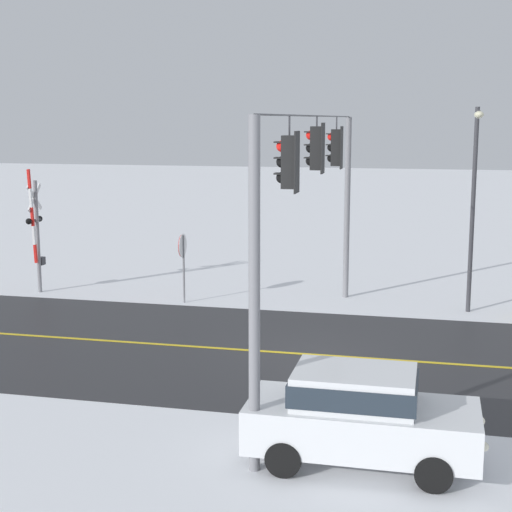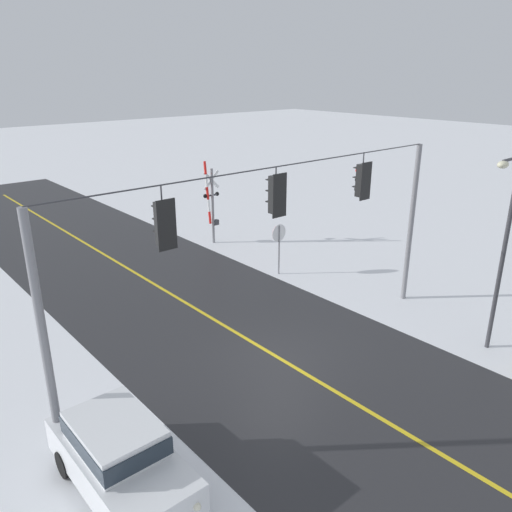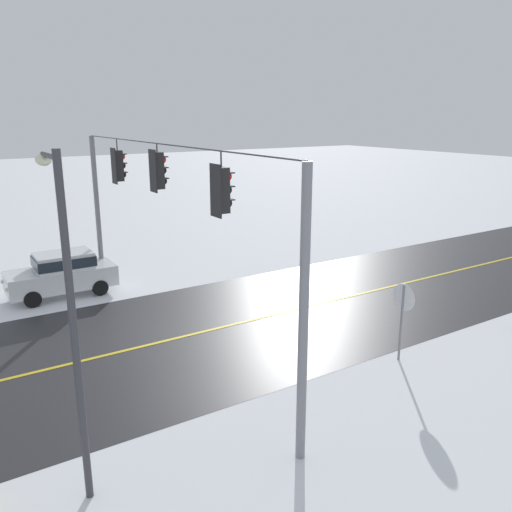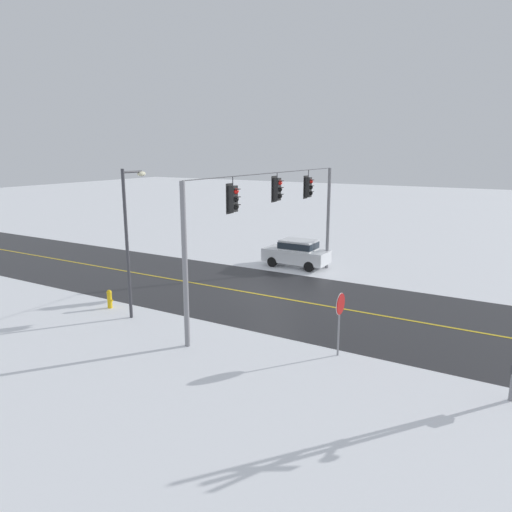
# 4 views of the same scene
# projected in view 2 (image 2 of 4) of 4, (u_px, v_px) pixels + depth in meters

# --- Properties ---
(ground_plane) EXTENTS (160.00, 160.00, 0.00)m
(ground_plane) POSITION_uv_depth(u_px,v_px,m) (277.00, 357.00, 16.38)
(ground_plane) COLOR white
(road_asphalt) EXTENTS (9.00, 80.00, 0.01)m
(road_asphalt) POSITION_uv_depth(u_px,v_px,m) (448.00, 458.00, 12.11)
(road_asphalt) COLOR #28282B
(road_asphalt) RESTS_ON ground
(lane_centre_line) EXTENTS (0.14, 72.00, 0.01)m
(lane_centre_line) POSITION_uv_depth(u_px,v_px,m) (448.00, 458.00, 12.11)
(lane_centre_line) COLOR gold
(lane_centre_line) RESTS_ON ground
(signal_span) EXTENTS (14.20, 0.47, 6.22)m
(signal_span) POSITION_uv_depth(u_px,v_px,m) (278.00, 232.00, 14.89)
(signal_span) COLOR gray
(signal_span) RESTS_ON ground
(stop_sign) EXTENTS (0.80, 0.09, 2.35)m
(stop_sign) POSITION_uv_depth(u_px,v_px,m) (279.00, 238.00, 22.54)
(stop_sign) COLOR gray
(stop_sign) RESTS_ON ground
(railroad_crossing) EXTENTS (0.98, 0.31, 4.42)m
(railroad_crossing) POSITION_uv_depth(u_px,v_px,m) (212.00, 202.00, 26.54)
(railroad_crossing) COLOR gray
(railroad_crossing) RESTS_ON ground
(parked_car_white) EXTENTS (1.82, 4.20, 1.74)m
(parked_car_white) POSITION_uv_depth(u_px,v_px,m) (119.00, 454.00, 10.92)
(parked_car_white) COLOR white
(parked_car_white) RESTS_ON ground
(streetlamp_near) EXTENTS (1.39, 0.28, 6.50)m
(streetlamp_near) POSITION_uv_depth(u_px,v_px,m) (503.00, 237.00, 15.53)
(streetlamp_near) COLOR #38383D
(streetlamp_near) RESTS_ON ground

